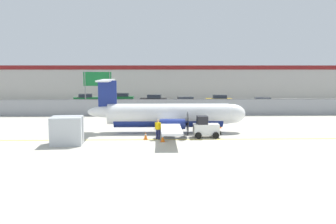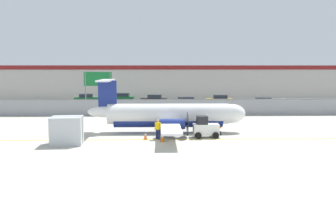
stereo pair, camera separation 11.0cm
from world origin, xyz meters
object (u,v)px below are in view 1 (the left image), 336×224
Objects in this scene: traffic_cone_near_left at (163,138)px; parked_car_0 at (86,99)px; highway_sign at (97,82)px; baggage_tug at (206,128)px; ground_crew_worker at (158,128)px; commuter_airplane at (171,115)px; cargo_container at (67,131)px; traffic_cone_far_left at (146,136)px; parked_car_4 at (219,100)px; parked_car_3 at (185,102)px; parked_car_5 at (262,103)px; traffic_cone_near_right at (220,125)px; parked_car_1 at (122,98)px; parked_car_2 at (154,99)px.

parked_car_0 reaches higher than traffic_cone_near_left.
highway_sign reaches higher than parked_car_0.
ground_crew_worker is at bearing -170.03° from baggage_tug.
commuter_airplane is at bearing -174.66° from ground_crew_worker.
cargo_container reaches higher than parked_car_0.
parked_car_0 is (-10.89, 31.84, 0.58)m from traffic_cone_far_left.
parked_car_4 is (9.93, 28.73, -0.06)m from ground_crew_worker.
commuter_airplane reaches higher than baggage_tug.
parked_car_4 is at bearing 69.10° from traffic_cone_far_left.
parked_car_0 is at bearing 108.88° from traffic_cone_far_left.
baggage_tug is 0.54× the size of parked_car_3.
highway_sign reaches higher than parked_car_4.
parked_car_5 is (22.66, 25.53, -0.21)m from cargo_container.
commuter_airplane is at bearing 75.31° from parked_car_3.
cargo_container is at bearing -149.97° from traffic_cone_near_right.
cargo_container is 34.01m from parked_car_0.
parked_car_4 is at bearing 72.19° from traffic_cone_near_left.
parked_car_0 is 1.02× the size of parked_car_1.
highway_sign is (-1.56, -16.19, 3.24)m from parked_car_1.
parked_car_2 is (6.57, 31.58, -0.21)m from cargo_container.
cargo_container reaches higher than ground_crew_worker.
parked_car_4 is (21.86, -3.11, 0.00)m from parked_car_0.
ground_crew_worker is 25.17m from parked_car_3.
parked_car_3 is (5.15, 24.83, 0.58)m from traffic_cone_far_left.
parked_car_3 is at bearing 31.90° from highway_sign.
parked_car_5 is at bearing 62.54° from traffic_cone_near_right.
cargo_container is at bearing -163.31° from traffic_cone_far_left.
commuter_airplane is 4.75m from traffic_cone_near_left.
traffic_cone_far_left is at bearing -69.04° from highway_sign.
cargo_container is 0.59× the size of parked_car_1.
commuter_airplane is at bearing 100.82° from parked_car_2.
baggage_tug is at bearing 8.99° from cargo_container.
baggage_tug is 0.54× the size of parked_car_0.
baggage_tug is 3.67× the size of traffic_cone_near_right.
highway_sign reaches higher than traffic_cone_near_right.
parked_car_0 is 11.52m from parked_car_2.
parked_car_3 is at bearing 140.56° from parked_car_2.
parked_car_0 is 1.00× the size of parked_car_2.
traffic_cone_near_left is 0.15× the size of parked_car_4.
ground_crew_worker is 29.75m from parked_car_2.
parked_car_5 is at bearing 44.21° from cargo_container.
parked_car_0 and parked_car_3 have the same top height.
ground_crew_worker is 0.39× the size of parked_car_3.
cargo_container reaches higher than parked_car_4.
parked_car_0 is 1.00× the size of parked_car_3.
traffic_cone_near_right is at bearing 116.91° from parked_car_1.
parked_car_2 reaches higher than traffic_cone_far_left.
ground_crew_worker is at bearing 97.95° from parked_car_2.
baggage_tug reaches higher than parked_car_5.
traffic_cone_near_right is 0.15× the size of parked_car_0.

